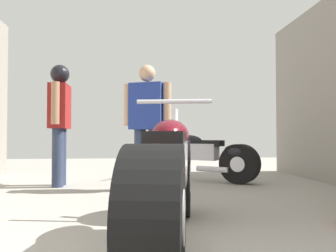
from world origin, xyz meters
TOP-DOWN VIEW (x-y plane):
  - ground_plane at (0.00, 3.31)m, footprint 15.88×15.88m
  - motorcycle_maroon_cruiser at (0.02, 2.39)m, footprint 0.74×2.17m
  - motorcycle_black_naked at (0.83, 5.53)m, footprint 1.64×1.29m
  - mechanic_in_blue at (-0.05, 4.66)m, footprint 0.64×0.38m
  - mechanic_with_helmet at (-1.26, 5.14)m, footprint 0.26×0.66m

SIDE VIEW (x-z plane):
  - ground_plane at x=0.00m, z-range 0.00..0.00m
  - motorcycle_black_naked at x=0.83m, z-range -0.08..0.81m
  - motorcycle_maroon_cruiser at x=0.02m, z-range -0.09..0.92m
  - mechanic_in_blue at x=-0.05m, z-range 0.11..1.73m
  - mechanic_with_helmet at x=-1.26m, z-range 0.17..1.87m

